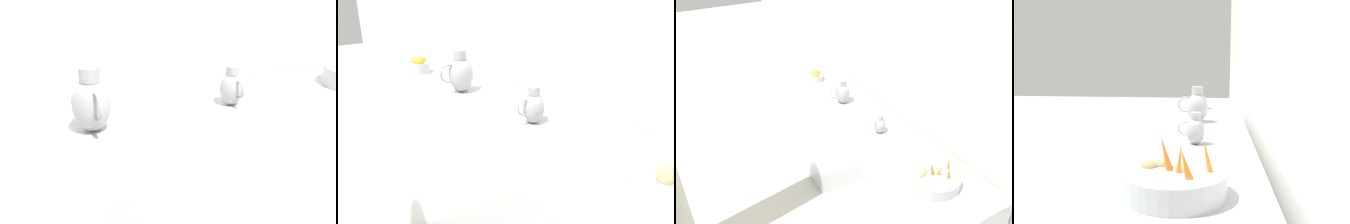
% 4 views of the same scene
% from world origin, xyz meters
% --- Properties ---
extents(prep_counter, '(0.73, 2.61, 0.87)m').
position_xyz_m(prep_counter, '(-1.47, 0.23, 0.43)').
color(prep_counter, '#ADAFB5').
rests_on(prep_counter, ground_plane).
extents(orange_bowl, '(0.18, 0.18, 0.11)m').
position_xyz_m(orange_bowl, '(-1.49, -0.86, 0.92)').
color(orange_bowl, '#ADAFB5').
rests_on(orange_bowl, prep_counter).
extents(metal_pitcher_tall, '(0.21, 0.15, 0.25)m').
position_xyz_m(metal_pitcher_tall, '(-1.50, -0.26, 0.98)').
color(metal_pitcher_tall, '#939399').
rests_on(metal_pitcher_tall, prep_counter).
extents(metal_pitcher_short, '(0.15, 0.10, 0.18)m').
position_xyz_m(metal_pitcher_short, '(-1.52, 0.37, 0.95)').
color(metal_pitcher_short, '#939399').
rests_on(metal_pitcher_short, prep_counter).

